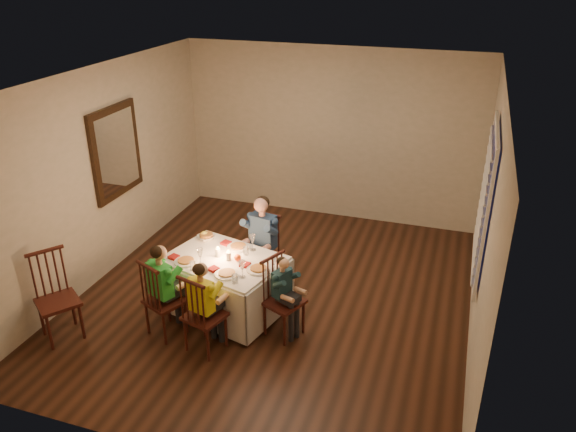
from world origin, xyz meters
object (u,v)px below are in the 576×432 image
(child_yellow, at_px, (207,348))
(serving_bowl, at_px, (206,237))
(chair_near_left, at_px, (168,332))
(chair_end, at_px, (284,333))
(child_green, at_px, (168,332))
(chair_extra, at_px, (65,336))
(chair_adult, at_px, (263,283))
(adult, at_px, (263,283))
(dining_table, at_px, (224,273))
(chair_near_right, at_px, (207,348))
(child_teal, at_px, (284,333))

(child_yellow, relative_size, serving_bowl, 5.12)
(chair_near_left, xyz_separation_m, child_yellow, (0.52, -0.12, 0.00))
(chair_end, bearing_deg, child_green, 130.91)
(chair_extra, height_order, child_yellow, child_yellow)
(chair_near_left, relative_size, chair_end, 1.00)
(chair_adult, relative_size, serving_bowl, 4.54)
(chair_adult, relative_size, adult, 0.78)
(chair_extra, bearing_deg, dining_table, -18.69)
(dining_table, distance_m, chair_extra, 1.84)
(chair_near_right, height_order, child_green, child_green)
(chair_end, height_order, chair_extra, chair_extra)
(child_green, xyz_separation_m, child_yellow, (0.52, -0.12, 0.00))
(chair_adult, bearing_deg, child_teal, -45.85)
(dining_table, distance_m, chair_near_right, 0.88)
(child_teal, bearing_deg, chair_near_left, 130.91)
(chair_end, xyz_separation_m, child_teal, (0.00, 0.00, 0.00))
(dining_table, bearing_deg, child_green, -110.15)
(chair_near_right, distance_m, chair_end, 0.85)
(chair_adult, bearing_deg, adult, 0.00)
(chair_near_right, height_order, child_teal, child_teal)
(dining_table, bearing_deg, child_teal, -2.30)
(chair_adult, distance_m, chair_extra, 2.36)
(chair_extra, bearing_deg, child_teal, -34.56)
(serving_bowl, bearing_deg, dining_table, -43.37)
(dining_table, height_order, adult, dining_table)
(chair_near_left, bearing_deg, chair_near_right, -169.10)
(chair_extra, xyz_separation_m, child_teal, (2.24, 0.80, 0.00))
(dining_table, distance_m, adult, 0.84)
(dining_table, distance_m, chair_adult, 0.84)
(dining_table, height_order, child_yellow, dining_table)
(chair_adult, distance_m, adult, 0.00)
(chair_extra, bearing_deg, child_yellow, -43.19)
(chair_near_right, xyz_separation_m, serving_bowl, (-0.49, 1.10, 0.69))
(chair_end, xyz_separation_m, chair_extra, (-2.24, -0.80, 0.00))
(chair_near_right, bearing_deg, chair_near_left, 2.87)
(chair_near_left, xyz_separation_m, child_teal, (1.21, 0.38, 0.00))
(child_yellow, bearing_deg, dining_table, -66.62)
(child_green, distance_m, child_teal, 1.27)
(chair_near_left, relative_size, chair_extra, 0.92)
(chair_adult, xyz_separation_m, chair_near_right, (-0.10, -1.39, 0.00))
(chair_near_left, xyz_separation_m, chair_extra, (-1.03, -0.42, 0.00))
(chair_near_left, bearing_deg, child_teal, -139.18)
(chair_near_left, height_order, chair_near_right, same)
(adult, height_order, child_green, adult)
(adult, distance_m, child_teal, 1.07)
(chair_adult, bearing_deg, child_yellow, -83.37)
(adult, bearing_deg, chair_near_right, -83.37)
(chair_near_left, distance_m, chair_near_right, 0.54)
(chair_near_left, xyz_separation_m, adult, (0.63, 1.27, 0.00))
(chair_adult, xyz_separation_m, chair_extra, (-1.65, -1.69, 0.00))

